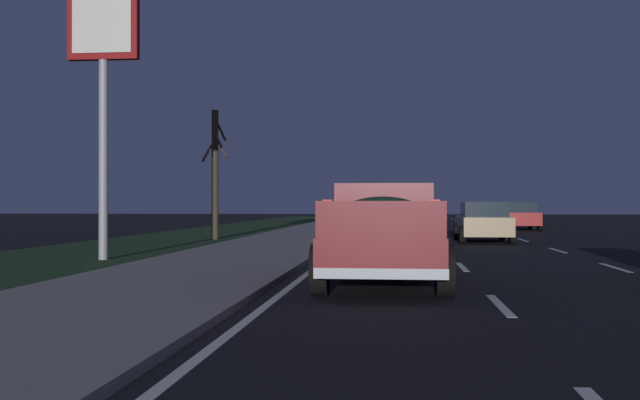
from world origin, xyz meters
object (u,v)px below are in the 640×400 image
at_px(sedan_tan, 483,222).
at_px(bare_tree_far, 215,172).
at_px(pickup_truck, 384,231).
at_px(sedan_red, 518,216).
at_px(sedan_blue, 392,216).
at_px(gas_price_sign, 103,46).

xyz_separation_m(sedan_tan, bare_tree_far, (0.90, 10.72, 2.00)).
bearing_deg(sedan_tan, pickup_truck, 167.06).
bearing_deg(sedan_tan, sedan_red, -14.28).
xyz_separation_m(sedan_tan, sedan_blue, (13.02, 3.58, 0.00)).
relative_size(sedan_tan, gas_price_sign, 0.59).
bearing_deg(sedan_tan, bare_tree_far, 85.22).
bearing_deg(sedan_tan, gas_price_sign, 132.68).
distance_m(sedan_red, bare_tree_far, 19.04).
distance_m(pickup_truck, bare_tree_far, 17.75).
height_order(pickup_truck, gas_price_sign, gas_price_sign).
bearing_deg(gas_price_sign, sedan_tan, -47.32).
bearing_deg(gas_price_sign, sedan_blue, -17.72).
distance_m(sedan_tan, sedan_blue, 13.50).
height_order(pickup_truck, sedan_blue, pickup_truck).
height_order(sedan_red, sedan_blue, same).
relative_size(sedan_red, sedan_blue, 0.99).
height_order(sedan_tan, bare_tree_far, bare_tree_far).
xyz_separation_m(pickup_truck, sedan_tan, (15.22, -3.50, -0.20)).
relative_size(pickup_truck, gas_price_sign, 0.73).
distance_m(sedan_tan, gas_price_sign, 15.70).
distance_m(pickup_truck, gas_price_sign, 10.18).
relative_size(pickup_truck, bare_tree_far, 1.02).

